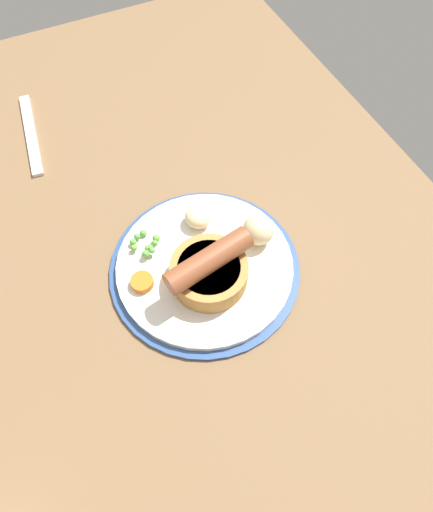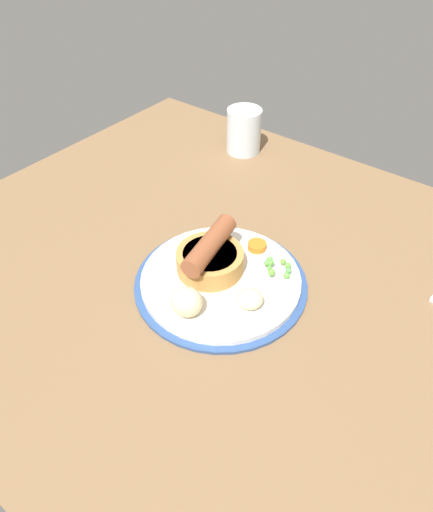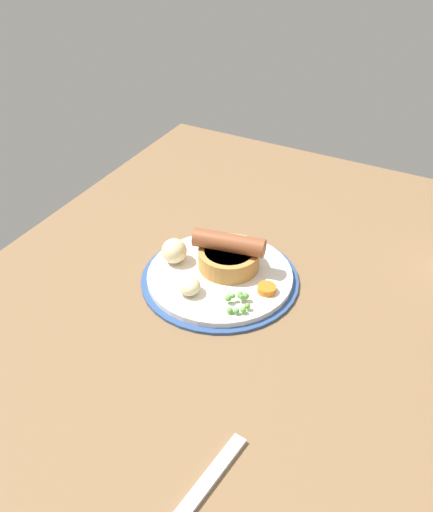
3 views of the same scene
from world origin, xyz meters
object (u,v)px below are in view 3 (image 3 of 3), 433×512
(pea_pile, at_px, (237,302))
(potato_chunk_0, at_px, (189,286))
(dinner_plate, at_px, (220,278))
(sausage_pudding, at_px, (229,254))
(carrot_slice_5, at_px, (267,289))
(fork, at_px, (195,498))
(potato_chunk_2, at_px, (174,251))

(pea_pile, bearing_deg, potato_chunk_0, -86.07)
(dinner_plate, xyz_separation_m, sausage_pudding, (-0.02, 0.00, 0.03))
(potato_chunk_0, bearing_deg, carrot_slice_5, 118.98)
(sausage_pudding, bearing_deg, fork, -79.42)
(potato_chunk_2, height_order, carrot_slice_5, potato_chunk_2)
(potato_chunk_0, bearing_deg, potato_chunk_2, -133.47)
(potato_chunk_2, xyz_separation_m, fork, (0.33, 0.23, -0.03))
(dinner_plate, height_order, potato_chunk_0, potato_chunk_0)
(dinner_plate, distance_m, carrot_slice_5, 0.08)
(potato_chunk_2, bearing_deg, potato_chunk_0, 46.53)
(potato_chunk_0, distance_m, carrot_slice_5, 0.12)
(potato_chunk_0, bearing_deg, sausage_pudding, 164.97)
(pea_pile, bearing_deg, fork, 17.67)
(dinner_plate, height_order, sausage_pudding, sausage_pudding)
(dinner_plate, height_order, fork, dinner_plate)
(potato_chunk_2, distance_m, carrot_slice_5, 0.16)
(dinner_plate, xyz_separation_m, pea_pile, (0.06, 0.06, 0.02))
(sausage_pudding, bearing_deg, dinner_plate, -110.51)
(dinner_plate, relative_size, pea_pile, 5.63)
(sausage_pudding, bearing_deg, potato_chunk_0, -116.06)
(potato_chunk_2, bearing_deg, carrot_slice_5, 89.64)
(dinner_plate, relative_size, fork, 1.37)
(dinner_plate, bearing_deg, potato_chunk_2, -86.19)
(carrot_slice_5, bearing_deg, potato_chunk_2, -90.36)
(pea_pile, bearing_deg, carrot_slice_5, 153.74)
(dinner_plate, relative_size, carrot_slice_5, 8.76)
(potato_chunk_0, bearing_deg, pea_pile, 93.93)
(pea_pile, distance_m, fork, 0.30)
(sausage_pudding, relative_size, pea_pile, 2.64)
(pea_pile, distance_m, carrot_slice_5, 0.06)
(pea_pile, height_order, potato_chunk_2, potato_chunk_2)
(carrot_slice_5, bearing_deg, potato_chunk_0, -61.02)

